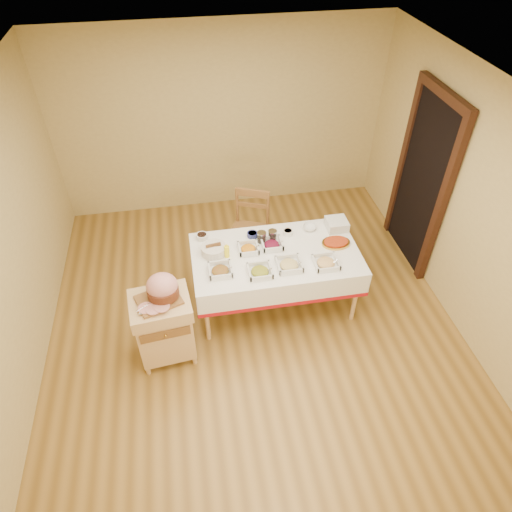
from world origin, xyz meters
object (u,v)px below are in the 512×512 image
Objects in this scene: brass_platter at (336,243)px; bread_basket at (214,250)px; preserve_jar_left at (262,238)px; mustard_bottle at (227,251)px; dining_chair at (250,230)px; ham_on_board at (162,289)px; plate_stack at (337,224)px; dining_table at (275,264)px; preserve_jar_right at (272,236)px; butcher_cart at (164,325)px.

bread_basket is at bearing 176.51° from brass_platter.
mustard_bottle reaches higher than preserve_jar_left.
ham_on_board reaches higher than dining_chair.
mustard_bottle is (0.69, 0.55, -0.10)m from ham_on_board.
plate_stack is at bearing 22.46° from ham_on_board.
dining_table is 1.81× the size of dining_chair.
dining_chair is at bearing 139.27° from brass_platter.
dining_chair is 0.87m from bread_basket.
dining_chair reaches higher than bread_basket.
preserve_jar_right is at bearing 9.81° from bread_basket.
dining_chair is at bearing 52.13° from bread_basket.
bread_basket is at bearing -172.41° from plate_stack.
mustard_bottle is (-0.53, 0.04, 0.24)m from dining_table.
preserve_jar_left is at bearing -174.39° from plate_stack.
butcher_cart is 2.56× the size of brass_platter.
brass_platter is (1.90, 0.55, -0.16)m from ham_on_board.
mustard_bottle is at bearing 38.92° from butcher_cart.
preserve_jar_left is 0.90m from plate_stack.
mustard_bottle is 0.55× the size of brass_platter.
dining_table is 10.45× the size of mustard_bottle.
dining_chair reaches higher than preserve_jar_left.
dining_table is 2.23× the size of butcher_cart.
dining_chair is at bearing 94.47° from preserve_jar_left.
dining_table is 0.32m from preserve_jar_right.
plate_stack is 0.29m from brass_platter.
bread_basket reaches higher than plate_stack.
preserve_jar_right reaches higher than plate_stack.
brass_platter is at bearing 16.12° from ham_on_board.
butcher_cart is at bearing -148.30° from preserve_jar_right.
dining_chair is 1.15m from brass_platter.
preserve_jar_right reaches higher than dining_table.
preserve_jar_left is 0.48× the size of bread_basket.
ham_on_board is 2.16m from plate_stack.
dining_table is at bearing -62.40° from preserve_jar_left.
mustard_bottle reaches higher than plate_stack.
ham_on_board is 0.85m from bread_basket.
dining_table is at bearing -4.26° from mustard_bottle.
dining_chair is at bearing 101.68° from dining_table.
preserve_jar_right is 0.57m from mustard_bottle.
brass_platter is at bearing -3.49° from bread_basket.
preserve_jar_left is at bearing 34.02° from butcher_cart.
brass_platter is at bearing -16.27° from preserve_jar_right.
dining_chair is 3.69× the size of bread_basket.
dining_chair is (1.10, 1.31, 0.05)m from butcher_cart.
ham_on_board is 1.99m from brass_platter.
bread_basket is (-0.66, 0.12, 0.21)m from dining_table.
butcher_cart is at bearing -156.39° from dining_table.
preserve_jar_right is at bearing 87.58° from dining_table.
butcher_cart is at bearing -141.92° from ham_on_board.
mustard_bottle is at bearing -160.20° from preserve_jar_right.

